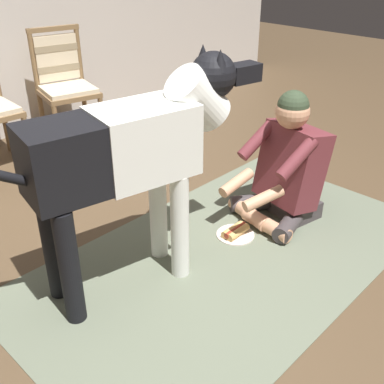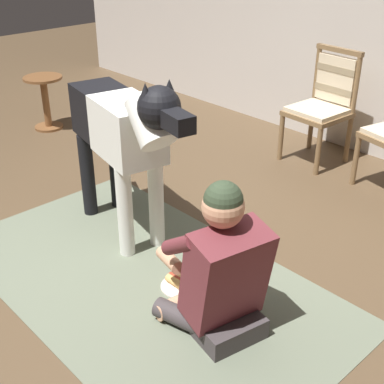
{
  "view_description": "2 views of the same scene",
  "coord_description": "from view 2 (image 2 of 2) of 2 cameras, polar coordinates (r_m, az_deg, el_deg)",
  "views": [
    {
      "loc": [
        -1.52,
        -1.38,
        1.7
      ],
      "look_at": [
        0.14,
        0.21,
        0.43
      ],
      "focal_mm": 44.38,
      "sensor_mm": 36.0,
      "label": 1
    },
    {
      "loc": [
        2.38,
        -1.53,
        1.98
      ],
      "look_at": [
        0.39,
        0.35,
        0.54
      ],
      "focal_mm": 49.54,
      "sensor_mm": 36.0,
      "label": 2
    }
  ],
  "objects": [
    {
      "name": "ground_plane",
      "position": [
        3.46,
        -8.66,
        -7.55
      ],
      "size": [
        14.41,
        14.41,
        0.0
      ],
      "primitive_type": "plane",
      "color": "brown"
    },
    {
      "name": "round_side_table",
      "position": [
        5.66,
        -15.52,
        9.71
      ],
      "size": [
        0.39,
        0.39,
        0.54
      ],
      "color": "brown",
      "rests_on": "ground"
    },
    {
      "name": "dining_chair_left_of_pair",
      "position": [
        4.8,
        14.11,
        9.52
      ],
      "size": [
        0.49,
        0.49,
        0.98
      ],
      "color": "olive",
      "rests_on": "ground"
    },
    {
      "name": "person_sitting_on_floor",
      "position": [
        2.73,
        3.08,
        -8.58
      ],
      "size": [
        0.71,
        0.57,
        0.88
      ],
      "color": "#413A3C",
      "rests_on": "ground"
    },
    {
      "name": "back_wall",
      "position": [
        4.99,
        18.82,
        18.57
      ],
      "size": [
        8.33,
        0.1,
        2.6
      ],
      "primitive_type": "cube",
      "color": "beige",
      "rests_on": "ground"
    },
    {
      "name": "hot_dog_on_plate",
      "position": [
        3.2,
        -1.21,
        -9.83
      ],
      "size": [
        0.24,
        0.24,
        0.06
      ],
      "color": "silver",
      "rests_on": "ground"
    },
    {
      "name": "area_rug",
      "position": [
        3.29,
        -5.13,
        -9.32
      ],
      "size": [
        2.53,
        1.44,
        0.01
      ],
      "primitive_type": "cube",
      "color": "#666E5A",
      "rests_on": "ground"
    },
    {
      "name": "large_dog",
      "position": [
        3.38,
        -7.36,
        6.47
      ],
      "size": [
        1.46,
        0.47,
        1.2
      ],
      "color": "white",
      "rests_on": "ground"
    }
  ]
}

